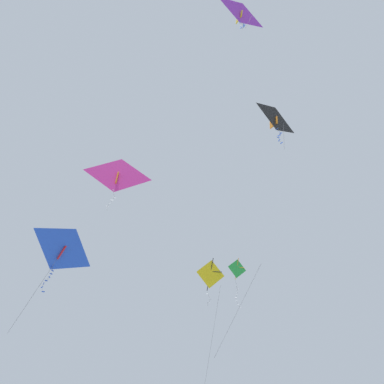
{
  "coord_description": "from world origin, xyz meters",
  "views": [
    {
      "loc": [
        -0.93,
        -11.51,
        1.66
      ],
      "look_at": [
        4.4,
        1.98,
        18.25
      ],
      "focal_mm": 29.54,
      "sensor_mm": 36.0,
      "label": 1
    }
  ],
  "objects_px": {
    "kite_diamond_upper_right": "(237,270)",
    "kite_delta_far_centre": "(63,249)",
    "kite_delta_near_right": "(241,14)",
    "kite_delta_highest": "(275,119)",
    "kite_diamond_mid_left": "(210,274)",
    "kite_delta_near_left": "(118,176)"
  },
  "relations": [
    {
      "from": "kite_diamond_upper_right",
      "to": "kite_delta_far_centre",
      "type": "xyz_separation_m",
      "value": [
        -12.7,
        1.24,
        -0.74
      ]
    },
    {
      "from": "kite_delta_near_right",
      "to": "kite_delta_far_centre",
      "type": "bearing_deg",
      "value": 103.33
    },
    {
      "from": "kite_delta_near_right",
      "to": "kite_delta_highest",
      "type": "distance_m",
      "value": 6.74
    },
    {
      "from": "kite_diamond_upper_right",
      "to": "kite_diamond_mid_left",
      "type": "bearing_deg",
      "value": 100.83
    },
    {
      "from": "kite_delta_near_right",
      "to": "kite_diamond_upper_right",
      "type": "distance_m",
      "value": 17.57
    },
    {
      "from": "kite_diamond_mid_left",
      "to": "kite_delta_near_left",
      "type": "relative_size",
      "value": 2.83
    },
    {
      "from": "kite_delta_highest",
      "to": "kite_delta_far_centre",
      "type": "distance_m",
      "value": 16.78
    },
    {
      "from": "kite_diamond_upper_right",
      "to": "kite_delta_highest",
      "type": "distance_m",
      "value": 11.55
    },
    {
      "from": "kite_delta_highest",
      "to": "kite_delta_near_left",
      "type": "relative_size",
      "value": 1.23
    },
    {
      "from": "kite_diamond_mid_left",
      "to": "kite_delta_far_centre",
      "type": "relative_size",
      "value": 1.63
    },
    {
      "from": "kite_delta_near_right",
      "to": "kite_delta_near_left",
      "type": "bearing_deg",
      "value": 103.63
    },
    {
      "from": "kite_diamond_upper_right",
      "to": "kite_delta_far_centre",
      "type": "bearing_deg",
      "value": 161.3
    },
    {
      "from": "kite_delta_highest",
      "to": "kite_delta_far_centre",
      "type": "height_order",
      "value": "kite_delta_highest"
    },
    {
      "from": "kite_diamond_mid_left",
      "to": "kite_diamond_upper_right",
      "type": "distance_m",
      "value": 2.87
    },
    {
      "from": "kite_delta_near_left",
      "to": "kite_diamond_mid_left",
      "type": "bearing_deg",
      "value": 45.78
    },
    {
      "from": "kite_delta_highest",
      "to": "kite_diamond_upper_right",
      "type": "bearing_deg",
      "value": 63.96
    },
    {
      "from": "kite_diamond_mid_left",
      "to": "kite_delta_far_centre",
      "type": "xyz_separation_m",
      "value": [
        -11.6,
        -1.24,
        -1.66
      ]
    },
    {
      "from": "kite_diamond_mid_left",
      "to": "kite_delta_highest",
      "type": "height_order",
      "value": "kite_delta_highest"
    },
    {
      "from": "kite_diamond_upper_right",
      "to": "kite_delta_near_left",
      "type": "xyz_separation_m",
      "value": [
        -10.59,
        -4.34,
        1.65
      ]
    },
    {
      "from": "kite_delta_far_centre",
      "to": "kite_delta_near_left",
      "type": "xyz_separation_m",
      "value": [
        2.11,
        -5.58,
        2.39
      ]
    },
    {
      "from": "kite_delta_highest",
      "to": "kite_delta_near_left",
      "type": "bearing_deg",
      "value": 129.45
    },
    {
      "from": "kite_diamond_upper_right",
      "to": "kite_delta_highest",
      "type": "bearing_deg",
      "value": -113.39
    }
  ]
}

